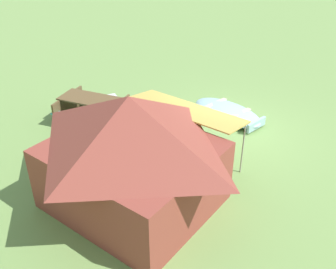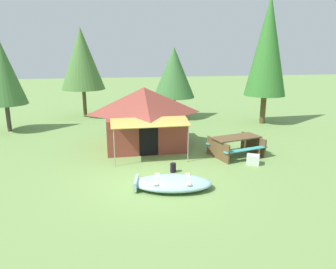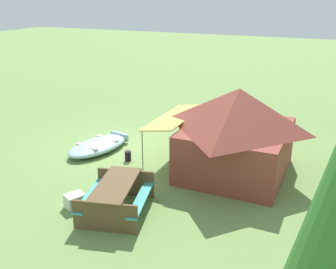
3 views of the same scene
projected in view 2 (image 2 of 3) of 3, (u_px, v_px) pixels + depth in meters
The scene contains 10 objects.
ground_plane at pixel (151, 180), 10.86m from camera, with size 80.00×80.00×0.00m, color #6F924D.
beached_rowboat at pixel (172, 183), 10.14m from camera, with size 2.64×1.69×0.36m.
canvas_cabin_tent at pixel (144, 116), 14.33m from camera, with size 3.61×4.12×2.62m.
picnic_table at pixel (236, 144), 13.21m from camera, with size 2.28×1.99×0.79m.
cooler_box at pixel (253, 160), 12.30m from camera, with size 0.47×0.39×0.37m, color silver.
fuel_can at pixel (173, 168), 11.51m from camera, with size 0.21×0.21×0.33m, color black.
pine_tree_back_left at pixel (268, 46), 18.01m from camera, with size 2.31×2.31×7.10m.
pine_tree_back_right at pixel (3, 72), 16.48m from camera, with size 2.19×2.19×4.74m.
pine_tree_far_center at pixel (174, 72), 19.84m from camera, with size 2.56×2.56×4.35m.
pine_tree_side at pixel (82, 59), 20.02m from camera, with size 2.69×2.69×5.52m.
Camera 2 is at (-1.21, -10.05, 4.25)m, focal length 34.84 mm.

